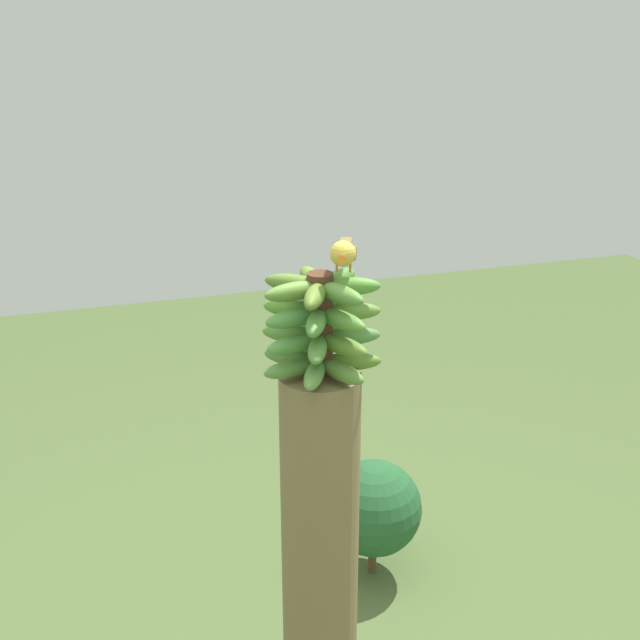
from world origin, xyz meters
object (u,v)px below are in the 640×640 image
Objects in this scene: banana_tree at (320,599)px; banana_bunch at (320,325)px; perched_bird at (344,253)px; tropical_shrub at (374,508)px.

banana_bunch is (-0.00, 0.00, 0.71)m from banana_tree.
banana_tree is 0.87m from perched_bird.
tropical_shrub is at bearing 149.93° from banana_bunch.
banana_tree is 2.67× the size of tropical_shrub.
tropical_shrub is (-0.76, 0.44, -1.03)m from banana_bunch.
banana_bunch is at bearing -118.08° from perched_bird.
banana_tree is at bearing -30.07° from tropical_shrub.
banana_tree reaches higher than tropical_shrub.
perched_bird is (0.02, 0.04, 0.87)m from banana_tree.
perched_bird is (0.02, 0.04, 0.16)m from banana_bunch.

